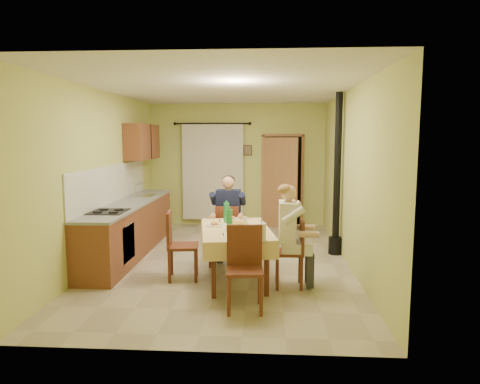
# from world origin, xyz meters

# --- Properties ---
(floor) EXTENTS (4.00, 6.00, 0.01)m
(floor) POSITION_xyz_m (0.00, 0.00, 0.00)
(floor) COLOR tan
(floor) RESTS_ON ground
(room_shell) EXTENTS (4.04, 6.04, 2.82)m
(room_shell) POSITION_xyz_m (0.00, 0.00, 1.82)
(room_shell) COLOR #C7CE6A
(room_shell) RESTS_ON ground
(kitchen_run) EXTENTS (0.64, 3.64, 1.56)m
(kitchen_run) POSITION_xyz_m (-1.71, 0.40, 0.48)
(kitchen_run) COLOR brown
(kitchen_run) RESTS_ON ground
(upper_cabinets) EXTENTS (0.35, 1.40, 0.70)m
(upper_cabinets) POSITION_xyz_m (-1.82, 1.70, 1.95)
(upper_cabinets) COLOR brown
(upper_cabinets) RESTS_ON room_shell
(curtain) EXTENTS (1.70, 0.07, 2.22)m
(curtain) POSITION_xyz_m (-0.55, 2.90, 1.26)
(curtain) COLOR black
(curtain) RESTS_ON ground
(doorway) EXTENTS (0.96, 0.44, 2.15)m
(doorway) POSITION_xyz_m (1.03, 2.88, 1.05)
(doorway) COLOR black
(doorway) RESTS_ON ground
(dining_table) EXTENTS (1.19, 1.71, 0.76)m
(dining_table) POSITION_xyz_m (0.25, -0.92, 0.38)
(dining_table) COLOR #E5C17A
(dining_table) RESTS_ON ground
(tableware) EXTENTS (0.87, 1.58, 0.33)m
(tableware) POSITION_xyz_m (0.28, -1.01, 0.83)
(tableware) COLOR white
(tableware) RESTS_ON dining_table
(chair_far) EXTENTS (0.39, 0.39, 0.93)m
(chair_far) POSITION_xyz_m (0.05, 0.10, 0.29)
(chair_far) COLOR #572717
(chair_far) RESTS_ON ground
(chair_near) EXTENTS (0.46, 0.46, 0.99)m
(chair_near) POSITION_xyz_m (0.43, -1.95, 0.29)
(chair_near) COLOR #572717
(chair_near) RESTS_ON ground
(chair_right) EXTENTS (0.38, 0.38, 0.93)m
(chair_right) POSITION_xyz_m (1.01, -1.13, 0.29)
(chair_right) COLOR #572717
(chair_right) RESTS_ON ground
(chair_left) EXTENTS (0.48, 0.48, 0.99)m
(chair_left) POSITION_xyz_m (-0.53, -0.89, 0.29)
(chair_left) COLOR #572717
(chair_left) RESTS_ON ground
(man_far) EXTENTS (0.59, 0.47, 1.39)m
(man_far) POSITION_xyz_m (0.05, 0.11, 0.88)
(man_far) COLOR #141938
(man_far) RESTS_ON chair_far
(man_right) EXTENTS (0.47, 0.58, 1.39)m
(man_right) POSITION_xyz_m (1.00, -1.13, 0.88)
(man_right) COLOR silver
(man_right) RESTS_ON chair_right
(stove_flue) EXTENTS (0.24, 0.24, 2.80)m
(stove_flue) POSITION_xyz_m (1.90, 0.60, 1.02)
(stove_flue) COLOR black
(stove_flue) RESTS_ON ground
(picture_back) EXTENTS (0.19, 0.03, 0.23)m
(picture_back) POSITION_xyz_m (0.25, 2.97, 1.75)
(picture_back) COLOR black
(picture_back) RESTS_ON room_shell
(picture_right) EXTENTS (0.03, 0.31, 0.21)m
(picture_right) POSITION_xyz_m (1.97, 1.20, 1.85)
(picture_right) COLOR brown
(picture_right) RESTS_ON room_shell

